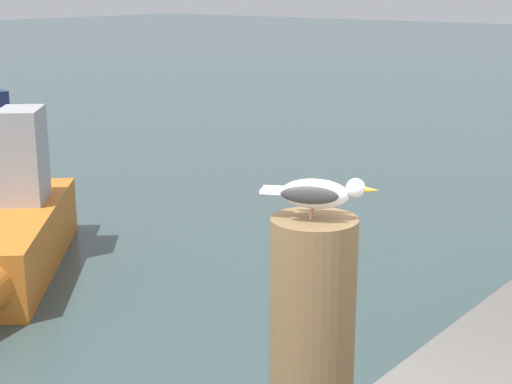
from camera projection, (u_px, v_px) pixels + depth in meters
mooring_post at (311, 367)px, 2.76m from camera, size 0.30×0.30×1.09m
seagull at (317, 193)px, 2.60m from camera, size 0.22×0.37×0.14m
boat_orange at (16, 234)px, 8.53m from camera, size 3.09×2.91×1.76m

